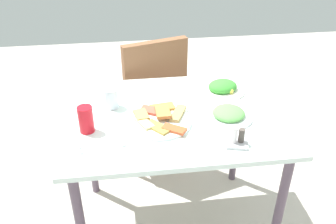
% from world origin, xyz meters
% --- Properties ---
extents(ground_plane, '(6.00, 6.00, 0.00)m').
position_xyz_m(ground_plane, '(0.00, 0.00, 0.00)').
color(ground_plane, '#BEB4A9').
extents(dining_table, '(1.02, 0.79, 0.75)m').
position_xyz_m(dining_table, '(0.00, 0.00, 0.66)').
color(dining_table, white).
rests_on(dining_table, ground_plane).
extents(dining_chair, '(0.52, 0.52, 0.92)m').
position_xyz_m(dining_chair, '(-0.06, 0.63, 0.52)').
color(dining_chair, brown).
rests_on(dining_chair, ground_plane).
extents(pide_platter, '(0.30, 0.30, 0.04)m').
position_xyz_m(pide_platter, '(-0.07, -0.06, 0.76)').
color(pide_platter, white).
rests_on(pide_platter, dining_table).
extents(salad_plate_greens, '(0.23, 0.23, 0.05)m').
position_xyz_m(salad_plate_greens, '(0.25, -0.06, 0.77)').
color(salad_plate_greens, white).
rests_on(salad_plate_greens, dining_table).
extents(salad_plate_rice, '(0.23, 0.23, 0.06)m').
position_xyz_m(salad_plate_rice, '(0.29, 0.19, 0.77)').
color(salad_plate_rice, white).
rests_on(salad_plate_rice, dining_table).
extents(soda_can, '(0.08, 0.08, 0.12)m').
position_xyz_m(soda_can, '(-0.40, -0.09, 0.81)').
color(soda_can, red).
rests_on(soda_can, dining_table).
extents(drinking_glass, '(0.07, 0.07, 0.10)m').
position_xyz_m(drinking_glass, '(-0.29, 0.11, 0.80)').
color(drinking_glass, silver).
rests_on(drinking_glass, dining_table).
extents(paper_napkin, '(0.20, 0.20, 0.00)m').
position_xyz_m(paper_napkin, '(-0.33, -0.23, 0.75)').
color(paper_napkin, white).
rests_on(paper_napkin, dining_table).
extents(fork, '(0.17, 0.03, 0.00)m').
position_xyz_m(fork, '(-0.33, -0.25, 0.76)').
color(fork, silver).
rests_on(fork, paper_napkin).
extents(spoon, '(0.19, 0.02, 0.00)m').
position_xyz_m(spoon, '(-0.33, -0.22, 0.76)').
color(spoon, silver).
rests_on(spoon, paper_napkin).
extents(condiment_caddy, '(0.11, 0.11, 0.08)m').
position_xyz_m(condiment_caddy, '(0.23, -0.27, 0.78)').
color(condiment_caddy, '#B2B2B7').
rests_on(condiment_caddy, dining_table).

